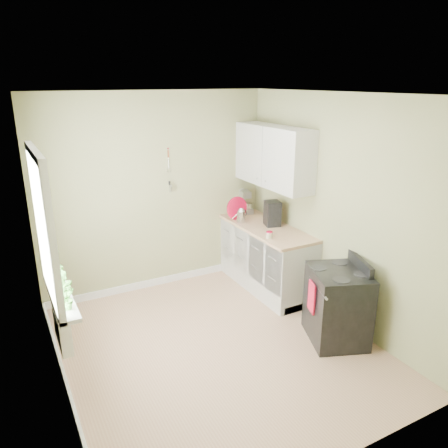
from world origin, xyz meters
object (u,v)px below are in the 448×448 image
stove (337,305)px  stand_mixer (244,202)px  kettle (241,215)px  coffee_maker (272,214)px

stove → stand_mixer: stand_mixer is taller
stove → kettle: bearing=96.3°
stand_mixer → coffee_maker: size_ratio=1.11×
stove → coffee_maker: 1.63m
stand_mixer → kettle: stand_mixer is taller
kettle → coffee_maker: size_ratio=0.61×
stand_mixer → kettle: 0.50m
stove → stand_mixer: 2.31m
stand_mixer → coffee_maker: stand_mixer is taller
stove → stand_mixer: (0.09, 2.22, 0.64)m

